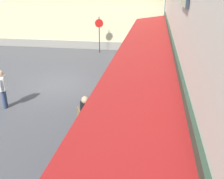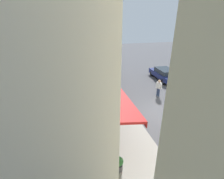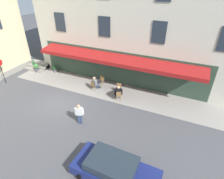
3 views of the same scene
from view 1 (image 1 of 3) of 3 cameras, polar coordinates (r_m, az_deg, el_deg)
name	(u,v)px [view 1 (image 1 of 3)]	position (r m, az deg, el deg)	size (l,w,h in m)	color
ground_plane	(63,85)	(13.39, -10.70, 0.96)	(70.00, 70.00, 0.00)	#4C4C51
sidewalk_cafe_terrace	(121,121)	(9.75, 2.03, -7.00)	(20.50, 3.20, 0.01)	gray
back_alley_steps	(156,53)	(18.86, 9.61, 7.99)	(2.40, 1.75, 0.60)	gray
cafe_table_near_entrance	(100,117)	(9.03, -2.67, -6.02)	(0.60, 0.60, 0.75)	black
cafe_chair_wicker_back_row	(82,118)	(8.88, -6.62, -6.27)	(0.54, 0.54, 0.91)	olive
cafe_chair_wicker_under_awning	(118,115)	(9.05, 1.35, -5.54)	(0.49, 0.49, 0.91)	olive
cafe_table_mid_terrace	(127,93)	(10.91, 3.21, -0.87)	(0.60, 0.60, 0.75)	black
cafe_chair_wicker_by_window	(113,90)	(11.15, 0.27, 0.00)	(0.51, 0.51, 0.91)	olive
cafe_chair_wicker_kerbside	(142,93)	(10.84, 6.53, -0.81)	(0.40, 0.40, 0.91)	olive
seated_patron_in_black	(88,113)	(8.84, -5.29, -5.15)	(0.63, 0.66, 1.33)	navy
seated_companion_in_grey	(118,87)	(11.00, 1.26, 0.52)	(0.63, 0.62, 1.30)	navy
walking_pedestrian_in_white	(2,86)	(11.34, -22.92, 0.65)	(0.63, 0.40, 1.60)	navy
no_parking_sign	(99,28)	(19.24, -2.83, 13.26)	(0.13, 0.58, 2.60)	black
potted_plant_under_sign	(153,47)	(19.21, 8.92, 9.22)	(0.35, 0.35, 1.12)	#4C4C51
potted_plant_mid_terrace	(142,51)	(18.23, 6.70, 8.42)	(0.51, 0.51, 0.91)	#4C4C51
potted_plant_entrance_right	(153,60)	(16.46, 9.03, 6.49)	(0.46, 0.46, 0.74)	#4C4C51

